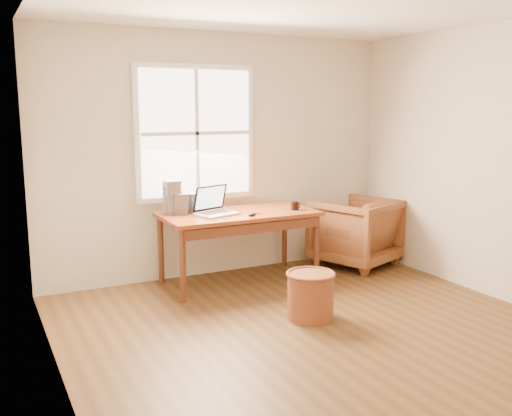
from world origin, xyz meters
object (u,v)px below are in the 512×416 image
Objects in this scene: desk at (239,214)px; coffee_mug at (295,206)px; wicker_stool at (310,296)px; cd_stack_a at (171,200)px; armchair at (355,232)px; laptop at (217,201)px.

coffee_mug is (0.58, -0.15, 0.06)m from desk.
coffee_mug is at bearing 66.27° from wicker_stool.
cd_stack_a is at bearing -177.25° from coffee_mug.
desk is at bearing -20.15° from armchair.
cd_stack_a reaches higher than armchair.
laptop is at bearing -169.07° from desk.
laptop reaches higher than desk.
desk is at bearing 95.11° from wicker_stool.
armchair is 1.86m from wicker_stool.
cd_stack_a is (-0.75, 1.48, 0.69)m from wicker_stool.
laptop is (-0.38, 1.17, 0.69)m from wicker_stool.
cd_stack_a reaches higher than coffee_mug.
coffee_mug is (0.47, 1.07, 0.59)m from wicker_stool.
armchair is 2.21m from cd_stack_a.
armchair is at bearing 30.75° from coffee_mug.
cd_stack_a is at bearing -26.97° from armchair.
coffee_mug is 0.32× the size of cd_stack_a.
armchair is 1.01m from coffee_mug.
coffee_mug is at bearing -24.34° from laptop.
wicker_stool is 1.42× the size of cd_stack_a.
wicker_stool is at bearing 21.44° from armchair.
cd_stack_a is (-2.14, 0.26, 0.50)m from armchair.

